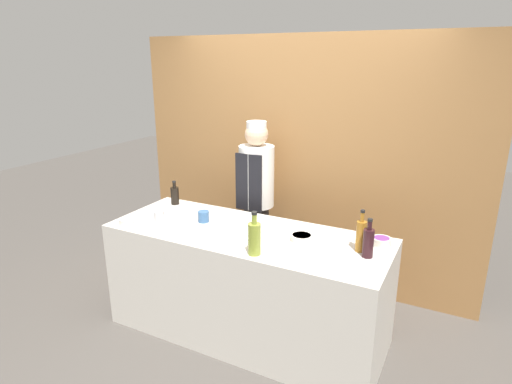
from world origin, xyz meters
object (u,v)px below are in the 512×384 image
(bottle_soy, at_px, (175,195))
(cup_blue, at_px, (204,217))
(sauce_bowl_purple, at_px, (381,241))
(bottle_wine, at_px, (368,242))
(sauce_bowl_brown, at_px, (302,237))
(sauce_bowl_orange, at_px, (126,221))
(chef_center, at_px, (256,200))
(bottle_oil, at_px, (254,238))
(cup_steel, at_px, (159,216))
(bottle_amber, at_px, (361,235))
(cutting_board, at_px, (226,235))

(bottle_soy, xyz_separation_m, cup_blue, (0.49, -0.25, -0.04))
(sauce_bowl_purple, xyz_separation_m, bottle_wine, (-0.05, -0.23, 0.08))
(sauce_bowl_brown, height_order, bottle_soy, bottle_soy)
(sauce_bowl_orange, height_order, chef_center, chef_center)
(bottle_oil, xyz_separation_m, cup_steel, (-1.00, 0.20, -0.08))
(sauce_bowl_orange, relative_size, bottle_soy, 0.54)
(sauce_bowl_orange, bearing_deg, chef_center, 57.45)
(bottle_amber, relative_size, cup_steel, 3.61)
(cup_blue, relative_size, chef_center, 0.06)
(sauce_bowl_orange, relative_size, bottle_oil, 0.38)
(sauce_bowl_orange, bearing_deg, bottle_soy, 85.70)
(cup_steel, distance_m, chef_center, 0.97)
(sauce_bowl_brown, height_order, sauce_bowl_purple, sauce_bowl_purple)
(sauce_bowl_purple, height_order, cutting_board, sauce_bowl_purple)
(bottle_oil, xyz_separation_m, cup_blue, (-0.65, 0.35, -0.08))
(sauce_bowl_orange, bearing_deg, cup_blue, 31.76)
(bottle_soy, height_order, cup_steel, bottle_soy)
(bottle_soy, height_order, cup_blue, bottle_soy)
(sauce_bowl_orange, bearing_deg, cup_steel, 44.14)
(bottle_oil, distance_m, cup_blue, 0.74)
(sauce_bowl_orange, xyz_separation_m, sauce_bowl_purple, (1.93, 0.53, 0.01))
(bottle_oil, relative_size, chef_center, 0.19)
(chef_center, bearing_deg, bottle_wine, -30.81)
(bottle_oil, bearing_deg, bottle_wine, 24.44)
(sauce_bowl_brown, distance_m, cup_steel, 1.21)
(sauce_bowl_brown, xyz_separation_m, cup_steel, (-1.20, -0.16, 0.02))
(sauce_bowl_orange, xyz_separation_m, cup_steel, (0.19, 0.18, 0.02))
(cutting_board, xyz_separation_m, cup_blue, (-0.32, 0.18, 0.04))
(sauce_bowl_orange, distance_m, cup_steel, 0.26)
(sauce_bowl_brown, height_order, cup_steel, cup_steel)
(sauce_bowl_purple, bearing_deg, bottle_oil, -143.59)
(bottle_oil, distance_m, cup_steel, 1.02)
(sauce_bowl_purple, relative_size, cup_steel, 1.60)
(sauce_bowl_brown, bearing_deg, bottle_amber, 2.08)
(bottle_amber, height_order, bottle_wine, bottle_amber)
(sauce_bowl_brown, relative_size, bottle_amber, 0.55)
(sauce_bowl_brown, bearing_deg, cup_blue, -178.77)
(bottle_wine, height_order, cup_steel, bottle_wine)
(bottle_soy, bearing_deg, cup_steel, -70.23)
(bottle_wine, relative_size, chef_center, 0.17)
(cup_blue, xyz_separation_m, cup_steel, (-0.34, -0.15, -0.01))
(sauce_bowl_orange, height_order, cutting_board, sauce_bowl_orange)
(sauce_bowl_orange, height_order, sauce_bowl_brown, same)
(cutting_board, relative_size, bottle_oil, 1.24)
(sauce_bowl_brown, xyz_separation_m, bottle_soy, (-1.34, 0.24, 0.06))
(cutting_board, bearing_deg, bottle_wine, 8.25)
(sauce_bowl_brown, xyz_separation_m, chef_center, (-0.73, 0.68, -0.02))
(sauce_bowl_brown, distance_m, cup_blue, 0.86)
(chef_center, bearing_deg, bottle_oil, -63.35)
(sauce_bowl_purple, height_order, chef_center, chef_center)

